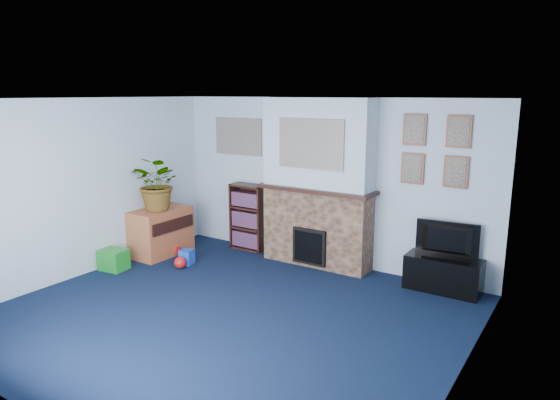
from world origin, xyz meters
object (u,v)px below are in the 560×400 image
Objects in this scene: tv_stand at (443,274)px; sideboard at (161,232)px; bookshelf at (249,218)px; television at (446,240)px.

sideboard is (-4.08, -0.89, 0.12)m from tv_stand.
tv_stand is at bearing -1.41° from bookshelf.
tv_stand is at bearing 84.80° from television.
sideboard is at bearing 7.42° from television.
tv_stand is at bearing 12.36° from sideboard.
tv_stand is 1.20× the size of television.
television is 0.83× the size of sideboard.
television reaches higher than tv_stand.
television is 4.19m from sideboard.
bookshelf is (-3.10, 0.08, 0.28)m from tv_stand.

